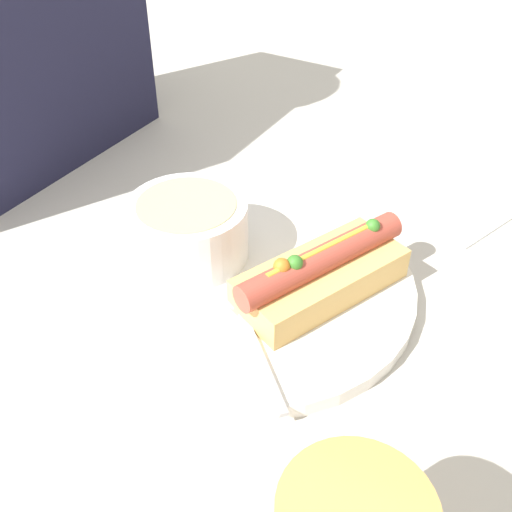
% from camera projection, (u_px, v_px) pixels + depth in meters
% --- Properties ---
extents(ground_plane, '(4.00, 4.00, 0.00)m').
position_uv_depth(ground_plane, '(256.00, 290.00, 0.57)').
color(ground_plane, '#BCB7AD').
extents(dinner_plate, '(0.30, 0.30, 0.01)m').
position_uv_depth(dinner_plate, '(256.00, 285.00, 0.56)').
color(dinner_plate, white).
rests_on(dinner_plate, ground_plane).
extents(hot_dog, '(0.17, 0.12, 0.06)m').
position_uv_depth(hot_dog, '(321.00, 273.00, 0.53)').
color(hot_dog, '#DBAD60').
rests_on(hot_dog, dinner_plate).
extents(soup_bowl, '(0.11, 0.11, 0.06)m').
position_uv_depth(soup_bowl, '(185.00, 230.00, 0.56)').
color(soup_bowl, white).
rests_on(soup_bowl, dinner_plate).
extents(spoon, '(0.12, 0.13, 0.01)m').
position_uv_depth(spoon, '(240.00, 309.00, 0.52)').
color(spoon, '#B7B7BC').
rests_on(spoon, dinner_plate).
extents(napkin, '(0.15, 0.11, 0.01)m').
position_uv_depth(napkin, '(474.00, 209.00, 0.67)').
color(napkin, white).
rests_on(napkin, ground_plane).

